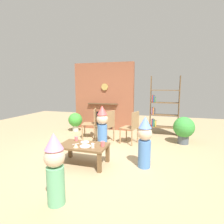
{
  "coord_description": "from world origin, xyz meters",
  "views": [
    {
      "loc": [
        1.32,
        -3.55,
        1.59
      ],
      "look_at": [
        0.15,
        0.4,
        0.98
      ],
      "focal_mm": 28.54,
      "sensor_mm": 36.0,
      "label": 1
    }
  ],
  "objects_px": {
    "potted_plant_short": "(75,120)",
    "paper_plate_rear": "(85,142)",
    "child_in_pink": "(145,141)",
    "bookshelf": "(162,108)",
    "dining_chair_right": "(132,126)",
    "coffee_table": "(83,148)",
    "paper_plate_front": "(85,146)",
    "child_with_cone_hat": "(55,167)",
    "birthday_cake_slice": "(76,146)",
    "paper_cup_near_right": "(93,146)",
    "dining_chair_middle": "(108,124)",
    "paper_cup_center": "(76,139)",
    "potted_plant_tall": "(184,128)",
    "child_by_the_chairs": "(102,125)",
    "dining_chair_left": "(92,121)",
    "paper_cup_near_left": "(103,144)"
  },
  "relations": [
    {
      "from": "birthday_cake_slice",
      "to": "dining_chair_left",
      "type": "relative_size",
      "value": 0.11
    },
    {
      "from": "paper_plate_rear",
      "to": "potted_plant_tall",
      "type": "bearing_deg",
      "value": 40.8
    },
    {
      "from": "child_by_the_chairs",
      "to": "dining_chair_left",
      "type": "relative_size",
      "value": 1.2
    },
    {
      "from": "paper_plate_front",
      "to": "dining_chair_middle",
      "type": "bearing_deg",
      "value": 92.02
    },
    {
      "from": "child_with_cone_hat",
      "to": "dining_chair_left",
      "type": "height_order",
      "value": "child_with_cone_hat"
    },
    {
      "from": "child_with_cone_hat",
      "to": "birthday_cake_slice",
      "type": "bearing_deg",
      "value": 4.96
    },
    {
      "from": "paper_cup_center",
      "to": "dining_chair_middle",
      "type": "bearing_deg",
      "value": 77.64
    },
    {
      "from": "coffee_table",
      "to": "paper_plate_rear",
      "type": "bearing_deg",
      "value": 101.23
    },
    {
      "from": "child_in_pink",
      "to": "potted_plant_tall",
      "type": "xyz_separation_m",
      "value": [
        0.88,
        1.76,
        -0.1
      ]
    },
    {
      "from": "potted_plant_short",
      "to": "potted_plant_tall",
      "type": "bearing_deg",
      "value": -6.45
    },
    {
      "from": "paper_cup_near_right",
      "to": "dining_chair_middle",
      "type": "xyz_separation_m",
      "value": [
        -0.23,
        1.63,
        0.06
      ]
    },
    {
      "from": "paper_cup_near_left",
      "to": "paper_plate_front",
      "type": "height_order",
      "value": "paper_cup_near_left"
    },
    {
      "from": "dining_chair_right",
      "to": "potted_plant_short",
      "type": "height_order",
      "value": "dining_chair_right"
    },
    {
      "from": "dining_chair_left",
      "to": "bookshelf",
      "type": "bearing_deg",
      "value": -167.95
    },
    {
      "from": "child_in_pink",
      "to": "paper_cup_near_right",
      "type": "bearing_deg",
      "value": 8.96
    },
    {
      "from": "child_in_pink",
      "to": "potted_plant_short",
      "type": "xyz_separation_m",
      "value": [
        -2.64,
        2.15,
        -0.15
      ]
    },
    {
      "from": "birthday_cake_slice",
      "to": "paper_cup_center",
      "type": "bearing_deg",
      "value": 116.49
    },
    {
      "from": "bookshelf",
      "to": "paper_cup_near_left",
      "type": "relative_size",
      "value": 19.06
    },
    {
      "from": "child_with_cone_hat",
      "to": "child_in_pink",
      "type": "bearing_deg",
      "value": -43.67
    },
    {
      "from": "child_in_pink",
      "to": "dining_chair_right",
      "type": "xyz_separation_m",
      "value": [
        -0.48,
        1.35,
        -0.02
      ]
    },
    {
      "from": "paper_plate_front",
      "to": "dining_chair_left",
      "type": "distance_m",
      "value": 1.98
    },
    {
      "from": "dining_chair_right",
      "to": "dining_chair_left",
      "type": "bearing_deg",
      "value": 6.83
    },
    {
      "from": "child_with_cone_hat",
      "to": "potted_plant_tall",
      "type": "xyz_separation_m",
      "value": [
        1.89,
        3.21,
        -0.09
      ]
    },
    {
      "from": "potted_plant_tall",
      "to": "dining_chair_middle",
      "type": "bearing_deg",
      "value": -167.66
    },
    {
      "from": "paper_cup_center",
      "to": "child_by_the_chairs",
      "type": "xyz_separation_m",
      "value": [
        0.26,
        0.96,
        0.12
      ]
    },
    {
      "from": "paper_cup_near_right",
      "to": "paper_plate_front",
      "type": "height_order",
      "value": "paper_cup_near_right"
    },
    {
      "from": "paper_cup_center",
      "to": "child_with_cone_hat",
      "type": "bearing_deg",
      "value": -72.75
    },
    {
      "from": "paper_cup_center",
      "to": "dining_chair_left",
      "type": "relative_size",
      "value": 0.1
    },
    {
      "from": "paper_plate_front",
      "to": "paper_plate_rear",
      "type": "relative_size",
      "value": 1.18
    },
    {
      "from": "paper_cup_near_left",
      "to": "dining_chair_middle",
      "type": "height_order",
      "value": "dining_chair_middle"
    },
    {
      "from": "paper_cup_near_right",
      "to": "paper_cup_center",
      "type": "relative_size",
      "value": 0.95
    },
    {
      "from": "paper_cup_near_left",
      "to": "dining_chair_right",
      "type": "relative_size",
      "value": 0.11
    },
    {
      "from": "child_with_cone_hat",
      "to": "child_by_the_chairs",
      "type": "distance_m",
      "value": 2.41
    },
    {
      "from": "coffee_table",
      "to": "dining_chair_middle",
      "type": "xyz_separation_m",
      "value": [
        0.03,
        1.52,
        0.17
      ]
    },
    {
      "from": "child_in_pink",
      "to": "dining_chair_left",
      "type": "xyz_separation_m",
      "value": [
        -1.76,
        1.58,
        -0.02
      ]
    },
    {
      "from": "paper_cup_center",
      "to": "dining_chair_middle",
      "type": "height_order",
      "value": "dining_chair_middle"
    },
    {
      "from": "child_in_pink",
      "to": "dining_chair_left",
      "type": "relative_size",
      "value": 1.13
    },
    {
      "from": "paper_cup_near_right",
      "to": "child_with_cone_hat",
      "type": "distance_m",
      "value": 1.13
    },
    {
      "from": "child_by_the_chairs",
      "to": "paper_cup_center",
      "type": "bearing_deg",
      "value": -15.2
    },
    {
      "from": "dining_chair_right",
      "to": "potted_plant_short",
      "type": "xyz_separation_m",
      "value": [
        -2.15,
        0.8,
        -0.13
      ]
    },
    {
      "from": "coffee_table",
      "to": "paper_plate_front",
      "type": "xyz_separation_m",
      "value": [
        0.08,
        -0.08,
        0.08
      ]
    },
    {
      "from": "bookshelf",
      "to": "dining_chair_right",
      "type": "relative_size",
      "value": 2.11
    },
    {
      "from": "coffee_table",
      "to": "paper_plate_front",
      "type": "bearing_deg",
      "value": -44.66
    },
    {
      "from": "child_in_pink",
      "to": "child_by_the_chairs",
      "type": "xyz_separation_m",
      "value": [
        -1.21,
        0.95,
        0.03
      ]
    },
    {
      "from": "coffee_table",
      "to": "potted_plant_tall",
      "type": "bearing_deg",
      "value": 43.42
    },
    {
      "from": "potted_plant_short",
      "to": "paper_plate_rear",
      "type": "bearing_deg",
      "value": -57.67
    },
    {
      "from": "paper_cup_near_left",
      "to": "birthday_cake_slice",
      "type": "distance_m",
      "value": 0.52
    },
    {
      "from": "dining_chair_middle",
      "to": "potted_plant_short",
      "type": "height_order",
      "value": "dining_chair_middle"
    },
    {
      "from": "child_with_cone_hat",
      "to": "child_by_the_chairs",
      "type": "bearing_deg",
      "value": -4.12
    },
    {
      "from": "potted_plant_tall",
      "to": "potted_plant_short",
      "type": "height_order",
      "value": "potted_plant_tall"
    }
  ]
}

